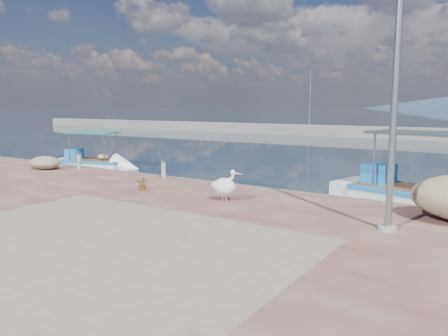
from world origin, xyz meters
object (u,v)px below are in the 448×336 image
pelican (225,186)px  lamp_post (395,91)px  boat_right (418,199)px  bollard_near (164,169)px  boat_left (93,165)px

pelican → lamp_post: bearing=-18.8°
boat_right → lamp_post: lamp_post is taller
lamp_post → pelican: bearing=174.3°
boat_right → bollard_near: 9.71m
bollard_near → boat_left: bearing=160.7°
boat_left → lamp_post: lamp_post is taller
boat_left → pelican: bearing=-39.6°
pelican → bollard_near: bearing=141.0°
lamp_post → bollard_near: lamp_post is taller
lamp_post → bollard_near: bearing=164.2°
boat_right → lamp_post: (0.25, -5.48, 3.56)m
boat_left → boat_right: bearing=-17.3°
boat_left → pelican: (12.06, -4.83, 0.79)m
pelican → boat_left: bearing=145.1°
lamp_post → bollard_near: 10.32m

